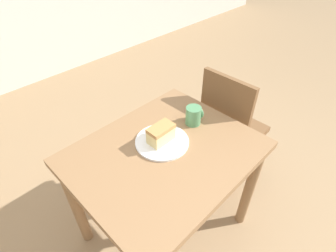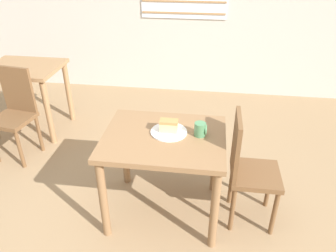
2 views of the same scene
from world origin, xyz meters
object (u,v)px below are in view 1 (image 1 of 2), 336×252
at_px(plate, 162,142).
at_px(cake_slice, 161,134).
at_px(chair_near_window, 230,127).
at_px(coffee_mug, 194,115).
at_px(dining_table_near, 165,167).

xyz_separation_m(plate, cake_slice, (-0.00, 0.00, 0.05)).
height_order(chair_near_window, plate, chair_near_window).
relative_size(chair_near_window, plate, 3.37).
bearing_deg(cake_slice, chair_near_window, -4.35).
relative_size(plate, coffee_mug, 2.64).
relative_size(dining_table_near, chair_near_window, 0.98).
xyz_separation_m(chair_near_window, cake_slice, (-0.59, 0.04, 0.29)).
bearing_deg(chair_near_window, dining_table_near, 90.94).
distance_m(plate, cake_slice, 0.05).
bearing_deg(plate, chair_near_window, -3.92).
bearing_deg(cake_slice, coffee_mug, -3.25).
bearing_deg(cake_slice, dining_table_near, -116.75).
distance_m(dining_table_near, coffee_mug, 0.31).
bearing_deg(dining_table_near, chair_near_window, 0.94).
relative_size(dining_table_near, cake_slice, 6.68).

